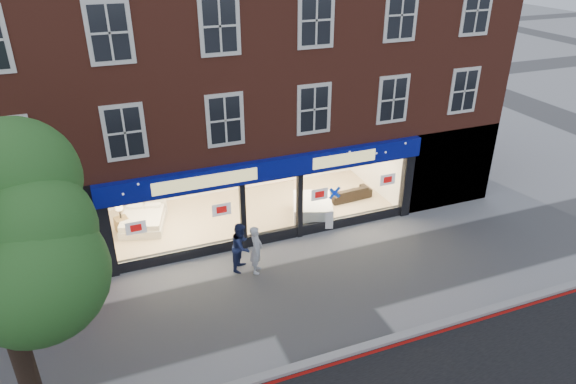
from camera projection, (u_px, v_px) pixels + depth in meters
ground at (305, 290)px, 16.01m from camera, size 120.00×120.00×0.00m
kerb_line at (352, 359)px, 13.43m from camera, size 60.00×0.10×0.01m
kerb_stone at (348, 352)px, 13.57m from camera, size 60.00×0.25×0.12m
showroom_floor at (254, 212)px, 20.34m from camera, size 11.00×4.50×0.10m
building at (233, 33)px, 18.74m from camera, size 19.00×8.26×10.30m
display_bed at (143, 219)px, 19.18m from camera, size 1.99×2.24×1.07m
bedside_table at (122, 224)px, 18.88m from camera, size 0.54×0.54×0.55m
mattress_stack at (312, 209)px, 19.76m from camera, size 1.99×2.22×0.72m
sofa at (350, 193)px, 21.20m from camera, size 1.84×0.84×0.52m
a_board at (70, 288)px, 15.45m from camera, size 0.58×0.43×0.79m
pedestrian_grey at (256, 249)px, 16.54m from camera, size 0.62×0.72×1.68m
pedestrian_blue at (241, 246)px, 16.69m from camera, size 1.00×1.04×1.69m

